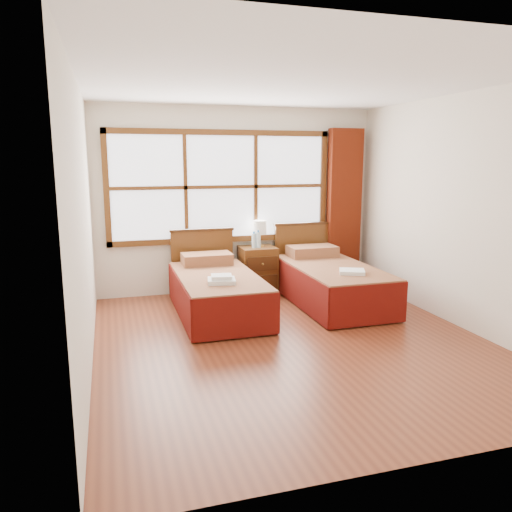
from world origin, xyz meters
name	(u,v)px	position (x,y,z in m)	size (l,w,h in m)	color
floor	(292,341)	(0.00, 0.00, 0.00)	(4.50, 4.50, 0.00)	brown
ceiling	(296,82)	(0.00, 0.00, 2.60)	(4.50, 4.50, 0.00)	white
wall_back	(238,201)	(0.00, 2.25, 1.30)	(4.00, 4.00, 0.00)	silver
wall_left	(83,226)	(-2.00, 0.00, 1.30)	(4.50, 4.50, 0.00)	silver
wall_right	(462,212)	(2.00, 0.00, 1.30)	(4.50, 4.50, 0.00)	silver
window	(221,187)	(-0.25, 2.21, 1.50)	(3.16, 0.06, 1.56)	white
curtain	(344,208)	(1.60, 2.11, 1.17)	(0.50, 0.16, 2.30)	#591908
bed_left	(217,291)	(-0.55, 1.20, 0.29)	(0.97, 1.99, 0.93)	#3A1F0C
bed_right	(330,281)	(0.98, 1.20, 0.29)	(1.00, 2.02, 0.97)	#3A1F0C
nightstand	(258,270)	(0.22, 1.99, 0.33)	(0.49, 0.49, 0.66)	#573113
towels_left	(222,279)	(-0.59, 0.73, 0.54)	(0.35, 0.32, 0.09)	white
towels_right	(352,272)	(1.02, 0.67, 0.54)	(0.38, 0.36, 0.05)	white
lamp	(260,228)	(0.26, 2.03, 0.92)	(0.19, 0.19, 0.37)	gold
bottle_near	(254,240)	(0.16, 1.97, 0.76)	(0.06, 0.06, 0.23)	#C3E9FA
bottle_far	(258,240)	(0.22, 1.95, 0.77)	(0.07, 0.07, 0.25)	#C3E9FA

